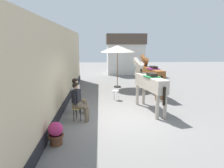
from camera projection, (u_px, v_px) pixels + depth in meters
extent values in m
plane|color=slate|center=(118.00, 98.00, 10.88)|extent=(40.00, 40.00, 0.00)
cube|color=#CCB793|center=(60.00, 68.00, 8.95)|extent=(0.30, 14.00, 3.40)
cube|color=black|center=(62.00, 103.00, 9.24)|extent=(0.34, 14.00, 0.36)
cube|color=silver|center=(125.00, 59.00, 19.44)|extent=(3.20, 2.40, 2.60)
cube|color=brown|center=(125.00, 39.00, 19.11)|extent=(3.40, 2.60, 0.90)
cylinder|color=gold|center=(77.00, 108.00, 7.58)|extent=(0.34, 0.34, 0.03)
cylinder|color=black|center=(81.00, 115.00, 7.60)|extent=(0.02, 0.02, 0.45)
cylinder|color=black|center=(76.00, 113.00, 7.76)|extent=(0.02, 0.02, 0.45)
cylinder|color=black|center=(74.00, 115.00, 7.53)|extent=(0.02, 0.02, 0.45)
cube|color=brown|center=(77.00, 105.00, 7.56)|extent=(0.32, 0.38, 0.20)
cube|color=black|center=(76.00, 96.00, 7.50)|extent=(0.31, 0.39, 0.44)
sphere|color=tan|center=(76.00, 86.00, 7.44)|extent=(0.20, 0.20, 0.20)
sphere|color=black|center=(75.00, 85.00, 7.44)|extent=(0.22, 0.22, 0.22)
cylinder|color=brown|center=(83.00, 106.00, 7.60)|extent=(0.40, 0.24, 0.13)
cylinder|color=brown|center=(88.00, 114.00, 7.62)|extent=(0.11, 0.11, 0.46)
cylinder|color=brown|center=(81.00, 107.00, 7.45)|extent=(0.40, 0.24, 0.13)
cylinder|color=brown|center=(86.00, 116.00, 7.46)|extent=(0.11, 0.11, 0.46)
cylinder|color=black|center=(79.00, 96.00, 7.70)|extent=(0.09, 0.09, 0.42)
cylinder|color=black|center=(75.00, 99.00, 7.32)|extent=(0.09, 0.09, 0.42)
cylinder|color=gold|center=(76.00, 102.00, 8.41)|extent=(0.34, 0.34, 0.03)
cylinder|color=black|center=(80.00, 108.00, 8.44)|extent=(0.02, 0.02, 0.45)
cylinder|color=black|center=(75.00, 106.00, 8.59)|extent=(0.02, 0.02, 0.45)
cylinder|color=black|center=(73.00, 108.00, 8.35)|extent=(0.02, 0.02, 0.45)
cube|color=brown|center=(76.00, 99.00, 8.39)|extent=(0.30, 0.36, 0.20)
cube|color=silver|center=(76.00, 91.00, 8.33)|extent=(0.29, 0.38, 0.44)
sphere|color=tan|center=(75.00, 82.00, 8.27)|extent=(0.20, 0.20, 0.20)
sphere|color=black|center=(75.00, 81.00, 8.26)|extent=(0.22, 0.22, 0.22)
cylinder|color=brown|center=(81.00, 100.00, 8.45)|extent=(0.40, 0.21, 0.13)
cylinder|color=brown|center=(86.00, 107.00, 8.48)|extent=(0.11, 0.11, 0.46)
cylinder|color=brown|center=(80.00, 101.00, 8.30)|extent=(0.40, 0.21, 0.13)
cylinder|color=brown|center=(85.00, 108.00, 8.32)|extent=(0.11, 0.11, 0.46)
cylinder|color=silver|center=(78.00, 91.00, 8.53)|extent=(0.09, 0.09, 0.42)
cylinder|color=silver|center=(75.00, 93.00, 8.14)|extent=(0.09, 0.09, 0.42)
cube|color=#B2A899|center=(150.00, 83.00, 8.55)|extent=(0.88, 2.24, 0.52)
cylinder|color=#B2A899|center=(137.00, 95.00, 9.57)|extent=(0.13, 0.13, 0.90)
cylinder|color=#B2A899|center=(144.00, 94.00, 9.65)|extent=(0.13, 0.13, 0.90)
cylinder|color=#B2A899|center=(157.00, 107.00, 7.73)|extent=(0.13, 0.13, 0.90)
cylinder|color=#B2A899|center=(165.00, 106.00, 7.81)|extent=(0.13, 0.13, 0.90)
cylinder|color=#B2A899|center=(139.00, 70.00, 9.61)|extent=(0.40, 0.67, 0.73)
cube|color=#B2A899|center=(137.00, 62.00, 9.88)|extent=(0.28, 0.55, 0.40)
cube|color=black|center=(139.00, 66.00, 9.57)|extent=(0.17, 0.63, 0.48)
cylinder|color=black|center=(164.00, 96.00, 7.52)|extent=(0.12, 0.12, 0.65)
cube|color=#197238|center=(152.00, 76.00, 8.40)|extent=(0.61, 0.69, 0.03)
cube|color=black|center=(152.00, 75.00, 8.39)|extent=(0.36, 0.49, 0.12)
cube|color=brown|center=(153.00, 74.00, 11.10)|extent=(0.73, 2.24, 0.52)
cylinder|color=brown|center=(143.00, 84.00, 12.15)|extent=(0.13, 0.13, 0.90)
cylinder|color=brown|center=(148.00, 84.00, 12.21)|extent=(0.13, 0.13, 0.90)
cylinder|color=brown|center=(157.00, 91.00, 10.28)|extent=(0.13, 0.13, 0.90)
cylinder|color=brown|center=(163.00, 91.00, 10.34)|extent=(0.13, 0.13, 0.90)
cylinder|color=brown|center=(145.00, 64.00, 12.18)|extent=(0.36, 0.66, 0.73)
cube|color=brown|center=(143.00, 58.00, 12.45)|extent=(0.25, 0.55, 0.40)
cube|color=black|center=(145.00, 61.00, 12.14)|extent=(0.12, 0.63, 0.48)
cylinder|color=black|center=(162.00, 83.00, 10.05)|extent=(0.11, 0.11, 0.65)
cube|color=#8C1E8C|center=(154.00, 69.00, 10.95)|extent=(0.58, 0.66, 0.03)
cube|color=black|center=(154.00, 67.00, 10.94)|extent=(0.34, 0.47, 0.12)
cylinder|color=brown|center=(56.00, 140.00, 5.84)|extent=(0.34, 0.34, 0.28)
cylinder|color=brown|center=(56.00, 135.00, 5.82)|extent=(0.43, 0.43, 0.04)
sphere|color=#B22D66|center=(56.00, 129.00, 5.78)|extent=(0.40, 0.40, 0.40)
cylinder|color=black|center=(117.00, 87.00, 13.47)|extent=(0.44, 0.44, 0.06)
cylinder|color=olive|center=(117.00, 70.00, 13.26)|extent=(0.04, 0.04, 2.20)
cone|color=beige|center=(118.00, 49.00, 13.02)|extent=(2.10, 2.10, 0.40)
cylinder|color=white|center=(116.00, 91.00, 10.39)|extent=(0.32, 0.32, 0.03)
cylinder|color=silver|center=(118.00, 95.00, 10.44)|extent=(0.02, 0.02, 0.43)
cylinder|color=silver|center=(114.00, 95.00, 10.54)|extent=(0.02, 0.02, 0.43)
cylinder|color=silver|center=(114.00, 96.00, 10.32)|extent=(0.02, 0.02, 0.43)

